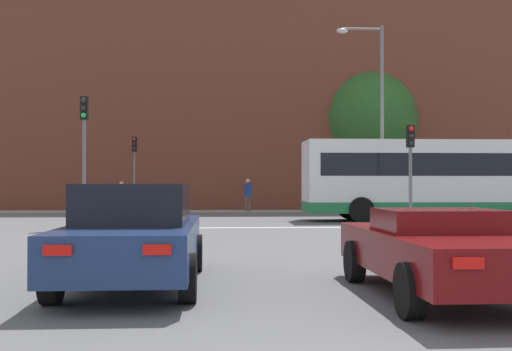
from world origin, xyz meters
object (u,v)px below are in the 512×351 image
object	(u,v)px
traffic_light_near_left	(84,140)
car_saloon_left	(135,234)
traffic_light_far_left	(134,161)
traffic_light_near_right	(411,157)
traffic_light_far_right	(343,165)
pedestrian_waiting	(248,192)
car_roadster_right	(441,250)
bus_crossing_lead	(435,178)
pedestrian_walking_east	(122,194)
street_lamp_junction	(375,103)

from	to	relation	value
traffic_light_near_left	car_saloon_left	bearing A→B (deg)	-74.85
traffic_light_near_left	traffic_light_far_left	size ratio (longest dim) A/B	1.12
traffic_light_near_right	traffic_light_far_right	bearing A→B (deg)	89.99
traffic_light_far_right	pedestrian_waiting	size ratio (longest dim) A/B	2.09
car_roadster_right	traffic_light_near_left	world-z (taller)	traffic_light_near_left
bus_crossing_lead	pedestrian_waiting	size ratio (longest dim) A/B	6.02
traffic_light_near_right	pedestrian_walking_east	world-z (taller)	traffic_light_near_right
pedestrian_waiting	pedestrian_walking_east	xyz separation A→B (m)	(-6.83, -0.19, -0.10)
car_roadster_right	traffic_light_near_right	xyz separation A→B (m)	(3.80, 14.01, 1.83)
bus_crossing_lead	traffic_light_far_left	xyz separation A→B (m)	(-13.48, 8.59, 0.96)
pedestrian_walking_east	traffic_light_far_left	bearing A→B (deg)	-112.83
car_saloon_left	traffic_light_far_right	distance (m)	26.66
traffic_light_near_left	traffic_light_far_right	xyz separation A→B (m)	(11.47, 12.72, -0.48)
bus_crossing_lead	traffic_light_near_right	bearing A→B (deg)	149.74
car_roadster_right	pedestrian_waiting	xyz separation A→B (m)	(-1.49, 26.63, 0.43)
car_saloon_left	street_lamp_junction	distance (m)	20.18
traffic_light_near_left	traffic_light_near_right	bearing A→B (deg)	0.99
traffic_light_far_right	street_lamp_junction	distance (m)	7.77
traffic_light_near_left	pedestrian_waiting	bearing A→B (deg)	64.25
traffic_light_far_right	pedestrian_waiting	bearing A→B (deg)	179.00
car_saloon_left	traffic_light_far_left	world-z (taller)	traffic_light_far_left
traffic_light_near_left	traffic_light_far_left	xyz separation A→B (m)	(0.06, 12.35, -0.29)
bus_crossing_lead	traffic_light_far_right	distance (m)	9.23
car_roadster_right	traffic_light_near_right	size ratio (longest dim) A/B	1.24
street_lamp_junction	bus_crossing_lead	bearing A→B (deg)	-37.74
traffic_light_far_right	traffic_light_near_right	xyz separation A→B (m)	(-0.00, -12.53, -0.08)
traffic_light_far_left	pedestrian_walking_east	distance (m)	1.93
traffic_light_near_left	traffic_light_far_right	world-z (taller)	traffic_light_near_left
car_saloon_left	car_roadster_right	distance (m)	4.41
car_roadster_right	traffic_light_near_left	bearing A→B (deg)	117.90
car_saloon_left	street_lamp_junction	size ratio (longest dim) A/B	0.57
car_roadster_right	traffic_light_near_right	world-z (taller)	traffic_light_near_right
bus_crossing_lead	traffic_light_far_right	bearing A→B (deg)	13.05
car_roadster_right	traffic_light_near_right	distance (m)	14.63
traffic_light_near_right	pedestrian_waiting	bearing A→B (deg)	112.72
traffic_light_near_right	pedestrian_waiting	xyz separation A→B (m)	(-5.28, 12.62, -1.40)
car_roadster_right	pedestrian_walking_east	bearing A→B (deg)	106.33
car_roadster_right	traffic_light_near_left	size ratio (longest dim) A/B	0.99
bus_crossing_lead	car_saloon_left	bearing A→B (deg)	148.30
traffic_light_near_right	pedestrian_waiting	size ratio (longest dim) A/B	2.02
car_saloon_left	pedestrian_walking_east	world-z (taller)	pedestrian_walking_east
bus_crossing_lead	pedestrian_waiting	world-z (taller)	bus_crossing_lead
traffic_light_near_left	traffic_light_far_left	world-z (taller)	traffic_light_near_left
bus_crossing_lead	pedestrian_waiting	distance (m)	11.69
car_roadster_right	pedestrian_waiting	size ratio (longest dim) A/B	2.51
street_lamp_junction	traffic_light_near_left	bearing A→B (deg)	-154.84
car_saloon_left	traffic_light_far_left	distance (m)	25.28
car_roadster_right	street_lamp_junction	size ratio (longest dim) A/B	0.53
car_roadster_right	traffic_light_far_right	bearing A→B (deg)	80.71
traffic_light_far_left	traffic_light_near_right	size ratio (longest dim) A/B	1.12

